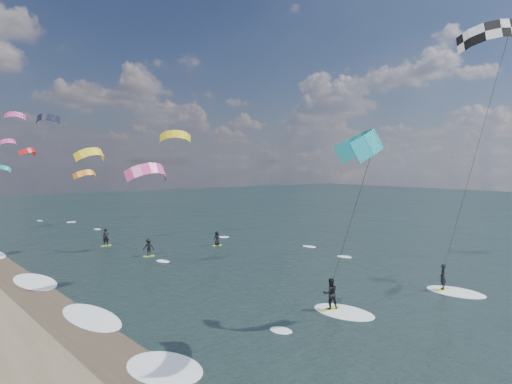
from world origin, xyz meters
TOP-DOWN VIEW (x-y plane):
  - ground at (0.00, 0.00)m, footprint 260.00×260.00m
  - wet_sand_strip at (-12.00, 10.00)m, footprint 3.00×240.00m
  - kitesurfer_near_a at (7.40, 0.75)m, footprint 7.89×9.43m
  - kitesurfer_near_b at (-1.31, 3.07)m, footprint 7.08×9.46m
  - far_kitesurfers at (2.07, 32.14)m, footprint 10.52×9.09m
  - bg_kite_field at (-0.75, 54.61)m, footprint 11.86×70.00m
  - shoreline_surf at (-10.80, 14.75)m, footprint 2.40×79.40m

SIDE VIEW (x-z plane):
  - ground at x=0.00m, z-range 0.00..0.00m
  - shoreline_surf at x=-10.80m, z-range -0.06..0.06m
  - wet_sand_strip at x=-12.00m, z-range 0.00..0.01m
  - far_kitesurfers at x=2.07m, z-range -0.07..1.77m
  - kitesurfer_near_b at x=-1.31m, z-range 1.54..12.83m
  - bg_kite_field at x=-0.75m, z-range 5.97..15.67m
  - kitesurfer_near_a at x=7.40m, z-range 4.60..21.58m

